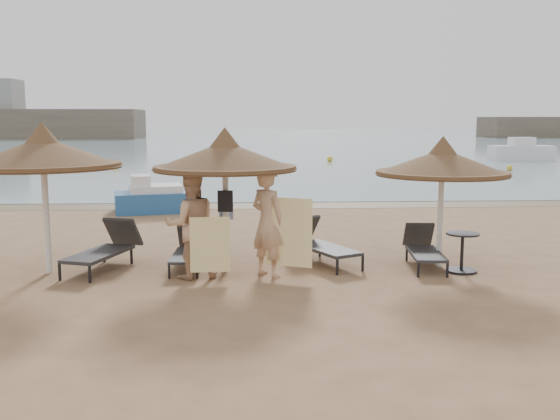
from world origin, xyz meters
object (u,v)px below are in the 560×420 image
(lounger_near_right, at_px, (319,243))
(person_right, at_px, (268,214))
(palapa_center, at_px, (225,157))
(pedal_boat, at_px, (155,198))
(lounger_near_left, at_px, (189,250))
(side_table, at_px, (462,254))
(palapa_right, at_px, (442,163))
(palapa_left, at_px, (43,153))
(lounger_far_left, at_px, (106,247))
(lounger_far_right, at_px, (423,248))
(person_left, at_px, (191,216))

(lounger_near_right, relative_size, person_right, 0.88)
(palapa_center, distance_m, person_right, 1.35)
(palapa_center, distance_m, pedal_boat, 7.92)
(lounger_near_left, distance_m, pedal_boat, 7.37)
(lounger_near_right, distance_m, side_table, 2.68)
(palapa_right, xyz_separation_m, pedal_boat, (-6.41, 7.35, -1.55))
(palapa_left, bearing_deg, lounger_near_left, 7.84)
(palapa_right, bearing_deg, lounger_near_right, 168.62)
(palapa_left, height_order, palapa_right, palapa_left)
(side_table, bearing_deg, lounger_far_left, 174.38)
(palapa_left, bearing_deg, lounger_far_left, 20.22)
(lounger_near_right, height_order, pedal_boat, pedal_boat)
(lounger_far_right, height_order, side_table, lounger_far_right)
(palapa_left, height_order, side_table, palapa_left)
(palapa_right, relative_size, pedal_boat, 0.94)
(lounger_near_right, distance_m, person_left, 2.71)
(lounger_far_left, bearing_deg, side_table, 12.34)
(side_table, bearing_deg, lounger_far_right, 137.22)
(pedal_boat, bearing_deg, side_table, -62.13)
(palapa_center, xyz_separation_m, lounger_near_right, (1.79, 0.46, -1.71))
(lounger_far_left, xyz_separation_m, person_left, (1.66, -0.82, 0.71))
(side_table, height_order, pedal_boat, pedal_boat)
(lounger_far_left, bearing_deg, palapa_right, 16.28)
(lounger_far_left, bearing_deg, person_left, -8.18)
(side_table, height_order, person_left, person_left)
(lounger_near_left, bearing_deg, side_table, -5.59)
(palapa_center, xyz_separation_m, person_left, (-0.59, -0.62, -1.00))
(pedal_boat, bearing_deg, lounger_far_left, -101.67)
(lounger_far_left, bearing_deg, lounger_near_right, 21.72)
(lounger_near_right, relative_size, lounger_far_right, 1.13)
(palapa_right, bearing_deg, person_right, -170.08)
(palapa_left, height_order, person_left, palapa_left)
(palapa_left, bearing_deg, lounger_far_right, 1.88)
(palapa_center, height_order, person_right, palapa_center)
(palapa_right, height_order, pedal_boat, palapa_right)
(palapa_left, bearing_deg, lounger_near_right, 7.04)
(palapa_right, relative_size, lounger_far_right, 1.44)
(palapa_center, relative_size, person_left, 1.21)
(palapa_center, bearing_deg, lounger_near_left, 164.96)
(palapa_right, bearing_deg, person_left, -172.23)
(palapa_center, bearing_deg, person_right, -36.37)
(lounger_near_left, height_order, person_left, person_left)
(palapa_center, distance_m, lounger_near_left, 1.91)
(lounger_near_left, relative_size, lounger_near_right, 0.84)
(lounger_far_left, distance_m, person_right, 3.19)
(lounger_far_right, relative_size, pedal_boat, 0.66)
(lounger_near_left, distance_m, person_left, 1.12)
(palapa_left, xyz_separation_m, person_left, (2.62, -0.46, -1.08))
(lounger_near_left, height_order, pedal_boat, pedal_boat)
(lounger_far_left, height_order, side_table, lounger_far_left)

